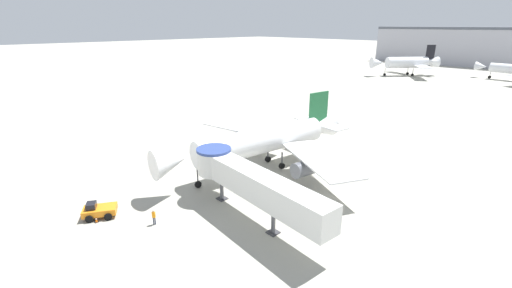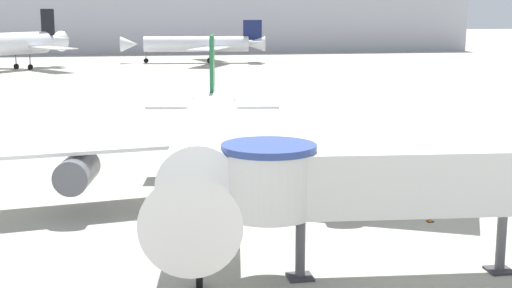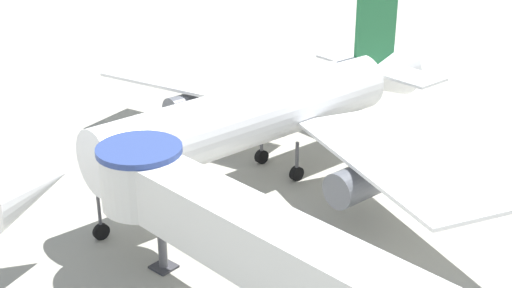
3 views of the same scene
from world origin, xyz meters
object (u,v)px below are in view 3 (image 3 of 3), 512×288
Objects in this scene: traffic_cone_port_wing at (117,127)px; jet_bridge at (231,227)px; traffic_cone_starboard_wing at (403,271)px; main_airplane at (257,116)px.

jet_bridge is at bearing -26.01° from traffic_cone_port_wing.
jet_bridge is at bearing -119.23° from traffic_cone_starboard_wing.
main_airplane reaches higher than jet_bridge.
traffic_cone_starboard_wing is at bearing -5.74° from traffic_cone_port_wing.
jet_bridge is 23.15m from traffic_cone_port_wing.
traffic_cone_port_wing is at bearing -168.39° from main_airplane.
jet_bridge reaches higher than traffic_cone_port_wing.
traffic_cone_port_wing is (-12.55, -0.76, -3.84)m from main_airplane.
traffic_cone_starboard_wing is (4.21, 7.52, -4.10)m from jet_bridge.
main_airplane is 52.52× the size of traffic_cone_starboard_wing.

